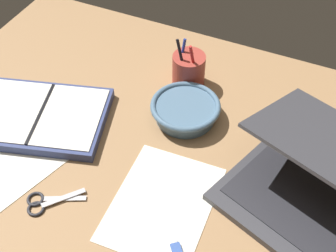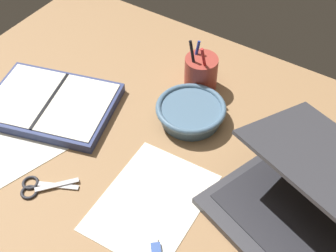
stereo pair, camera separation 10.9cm
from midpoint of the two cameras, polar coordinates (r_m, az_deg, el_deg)
desk_top at (r=112.33cm, az=-2.86°, el=-4.55°), size 140.00×100.00×2.00cm
laptop at (r=103.08cm, az=13.94°, el=-7.15°), size 41.76×42.68×17.11cm
bowl at (r=118.70cm, az=-0.49°, el=1.85°), size 17.92×17.92×4.87cm
pen_cup at (r=127.09cm, az=0.06°, el=6.73°), size 8.90×8.90×15.13cm
planner at (r=124.66cm, az=-17.59°, el=0.96°), size 37.80×31.78×3.03cm
scissors at (r=108.84cm, az=-17.86°, el=-9.04°), size 12.31×10.90×0.80cm
paper_sheet_front at (r=104.13cm, az=-3.73°, el=-9.58°), size 22.28×29.23×0.16cm
paper_sheet_beside_planner at (r=118.21cm, az=-21.87°, el=-4.86°), size 25.47×28.71×0.16cm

